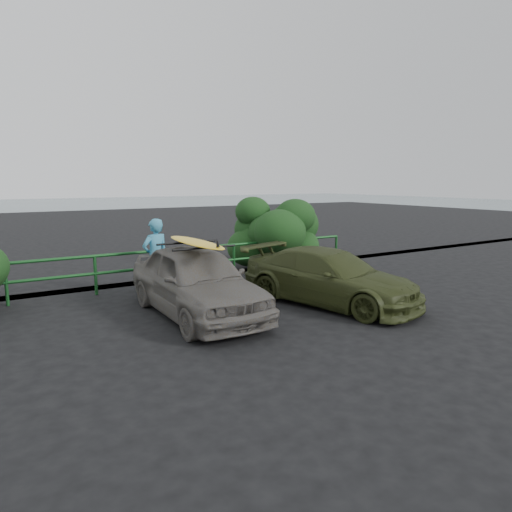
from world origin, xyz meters
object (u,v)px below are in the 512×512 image
(man, at_px, (156,257))
(surfboard, at_px, (195,242))
(olive_vehicle, at_px, (330,277))
(sedan, at_px, (196,281))
(guardrail, at_px, (135,271))

(man, xyz_separation_m, surfboard, (0.15, -2.16, 0.62))
(olive_vehicle, bearing_deg, surfboard, 149.36)
(surfboard, bearing_deg, sedan, 0.00)
(man, bearing_deg, sedan, 81.30)
(sedan, xyz_separation_m, olive_vehicle, (3.06, -0.78, -0.11))
(sedan, relative_size, man, 2.27)
(olive_vehicle, bearing_deg, guardrail, 117.05)
(guardrail, height_order, man, man)
(man, bearing_deg, olive_vehicle, 124.82)
(olive_vehicle, bearing_deg, man, 121.23)
(guardrail, bearing_deg, man, -68.28)
(surfboard, bearing_deg, olive_vehicle, -14.15)
(guardrail, distance_m, surfboard, 3.18)
(guardrail, distance_m, olive_vehicle, 5.14)
(guardrail, height_order, olive_vehicle, olive_vehicle)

